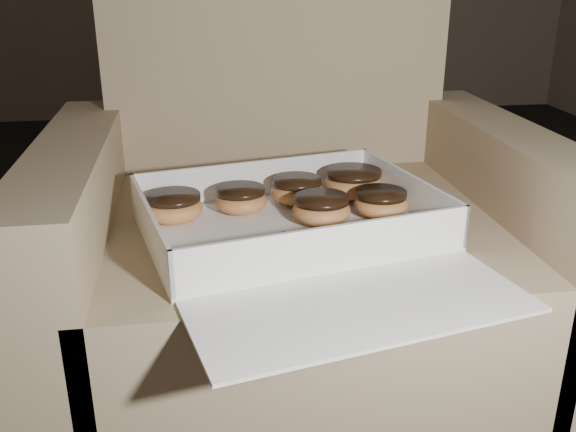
% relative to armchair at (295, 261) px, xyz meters
% --- Properties ---
extents(floor, '(4.50, 4.50, 0.00)m').
position_rel_armchair_xyz_m(floor, '(-0.10, 0.20, -0.27)').
color(floor, black).
rests_on(floor, ground).
extents(armchair, '(0.83, 0.70, 0.87)m').
position_rel_armchair_xyz_m(armchair, '(0.00, 0.00, 0.00)').
color(armchair, '#9E8B65').
rests_on(armchair, floor).
extents(bakery_box, '(0.52, 0.58, 0.07)m').
position_rel_armchair_xyz_m(bakery_box, '(-0.02, -0.18, 0.13)').
color(bakery_box, white).
rests_on(bakery_box, armchair).
extents(donut_a, '(0.09, 0.09, 0.05)m').
position_rel_armchair_xyz_m(donut_a, '(0.02, -0.13, 0.15)').
color(donut_a, '#E08F4E').
rests_on(donut_a, bakery_box).
extents(donut_b, '(0.09, 0.09, 0.04)m').
position_rel_armchair_xyz_m(donut_b, '(-0.20, -0.08, 0.15)').
color(donut_b, '#E08F4E').
rests_on(donut_b, bakery_box).
extents(donut_c, '(0.09, 0.09, 0.04)m').
position_rel_armchair_xyz_m(donut_c, '(0.12, -0.11, 0.15)').
color(donut_c, '#E08F4E').
rests_on(donut_c, bakery_box).
extents(donut_d, '(0.08, 0.08, 0.04)m').
position_rel_armchair_xyz_m(donut_d, '(-0.10, -0.06, 0.15)').
color(donut_d, '#E08F4E').
rests_on(donut_d, bakery_box).
extents(donut_e, '(0.10, 0.10, 0.05)m').
position_rel_armchair_xyz_m(donut_e, '(0.10, -0.02, 0.15)').
color(donut_e, '#E08F4E').
rests_on(donut_e, bakery_box).
extents(donut_f, '(0.09, 0.09, 0.04)m').
position_rel_armchair_xyz_m(donut_f, '(-0.00, -0.03, 0.15)').
color(donut_f, '#E08F4E').
rests_on(donut_f, bakery_box).
extents(crumb_a, '(0.01, 0.01, 0.00)m').
position_rel_armchair_xyz_m(crumb_a, '(-0.06, -0.20, 0.13)').
color(crumb_a, black).
rests_on(crumb_a, bakery_box).
extents(crumb_b, '(0.01, 0.01, 0.00)m').
position_rel_armchair_xyz_m(crumb_b, '(0.02, -0.20, 0.13)').
color(crumb_b, black).
rests_on(crumb_b, bakery_box).
extents(crumb_c, '(0.01, 0.01, 0.00)m').
position_rel_armchair_xyz_m(crumb_c, '(-0.04, -0.16, 0.13)').
color(crumb_c, black).
rests_on(crumb_c, bakery_box).
extents(crumb_d, '(0.01, 0.01, 0.00)m').
position_rel_armchair_xyz_m(crumb_d, '(0.06, -0.23, 0.13)').
color(crumb_d, black).
rests_on(crumb_d, bakery_box).
extents(crumb_e, '(0.01, 0.01, 0.00)m').
position_rel_armchair_xyz_m(crumb_e, '(0.07, -0.25, 0.13)').
color(crumb_e, black).
rests_on(crumb_e, bakery_box).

